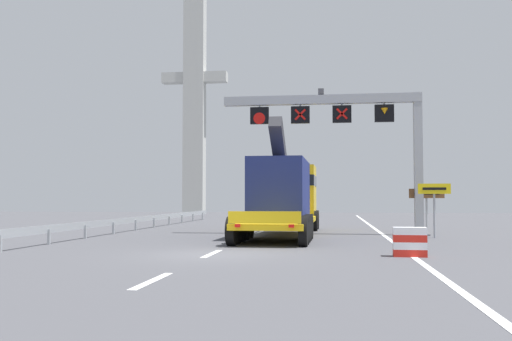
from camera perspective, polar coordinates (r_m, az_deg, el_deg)
ground at (r=18.61m, az=-4.19°, el=-8.28°), size 112.00×112.00×0.00m
lane_markings at (r=40.16m, az=2.08°, el=-5.32°), size 0.20×58.19×0.01m
edge_line_right at (r=30.28m, az=12.26°, el=-6.09°), size 0.20×63.00×0.01m
overhead_lane_gantry at (r=29.13m, az=9.28°, el=4.68°), size 10.07×0.90×7.28m
heavy_haul_truck_yellow at (r=29.00m, az=2.94°, el=-2.38°), size 3.14×14.09×5.30m
exit_sign_yellow at (r=27.38m, az=17.20°, el=-2.50°), size 1.44×0.15×2.46m
tourist_info_sign_brown at (r=29.33m, az=16.50°, el=-2.75°), size 1.68×0.15×2.26m
crash_barrier_striped at (r=18.47m, az=14.94°, el=-6.83°), size 1.02×0.54×0.90m
guardrail_left at (r=34.40m, az=-10.95°, el=-4.77°), size 0.13×32.91×0.76m
bridge_pylon_distant at (r=79.94m, az=-6.08°, el=6.87°), size 9.00×2.00×29.58m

